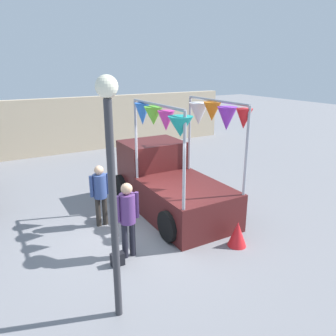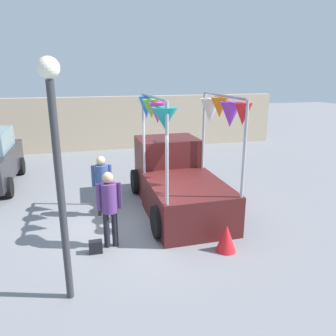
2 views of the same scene
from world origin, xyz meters
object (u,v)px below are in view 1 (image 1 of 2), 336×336
at_px(vendor_truck, 168,178).
at_px(folded_kite_bundle_crimson, 237,234).
at_px(street_lamp, 111,171).
at_px(person_vendor, 100,190).
at_px(person_customer, 128,213).
at_px(handbag, 118,259).

relative_size(vendor_truck, folded_kite_bundle_crimson, 6.85).
distance_m(street_lamp, folded_kite_bundle_crimson, 4.00).
bearing_deg(vendor_truck, person_vendor, -176.29).
xyz_separation_m(person_customer, street_lamp, (-0.85, -1.54, 1.52)).
xyz_separation_m(person_customer, person_vendor, (-0.03, 1.72, -0.05)).
bearing_deg(street_lamp, folded_kite_bundle_crimson, 12.23).
xyz_separation_m(vendor_truck, person_vendor, (-2.09, -0.14, 0.07)).
distance_m(person_customer, folded_kite_bundle_crimson, 2.62).
distance_m(person_vendor, street_lamp, 3.71).
bearing_deg(folded_kite_bundle_crimson, handbag, 166.67).
height_order(person_customer, person_vendor, person_customer).
bearing_deg(handbag, street_lamp, -110.58).
distance_m(person_customer, street_lamp, 2.33).
height_order(handbag, street_lamp, street_lamp).
distance_m(person_customer, handbag, 0.99).
bearing_deg(handbag, vendor_truck, 40.46).
distance_m(vendor_truck, person_customer, 2.77).
bearing_deg(person_vendor, street_lamp, -104.17).
bearing_deg(street_lamp, handbag, 69.42).
distance_m(vendor_truck, folded_kite_bundle_crimson, 2.78).
height_order(vendor_truck, handbag, vendor_truck).
xyz_separation_m(vendor_truck, folded_kite_bundle_crimson, (0.31, -2.70, -0.62)).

